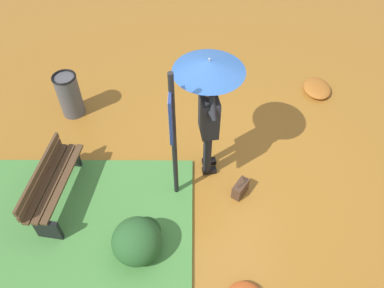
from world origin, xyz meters
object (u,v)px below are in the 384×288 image
object	(u,v)px
person_with_umbrella	(209,91)
handbag	(240,188)
park_bench	(53,184)
info_sign_post	(172,127)
trash_bin	(69,95)

from	to	relation	value
person_with_umbrella	handbag	world-z (taller)	person_with_umbrella
person_with_umbrella	park_bench	world-z (taller)	person_with_umbrella
info_sign_post	trash_bin	distance (m)	2.80
person_with_umbrella	handbag	distance (m)	1.62
park_bench	person_with_umbrella	bearing A→B (deg)	-72.46
info_sign_post	handbag	distance (m)	1.64
person_with_umbrella	trash_bin	distance (m)	2.90
trash_bin	info_sign_post	bearing A→B (deg)	-132.44
handbag	park_bench	size ratio (longest dim) A/B	0.26
person_with_umbrella	info_sign_post	xyz separation A→B (m)	(-0.56, 0.47, -0.11)
handbag	park_bench	bearing A→B (deg)	92.71
info_sign_post	trash_bin	xyz separation A→B (m)	(1.76, 1.92, -1.03)
handbag	trash_bin	bearing A→B (deg)	58.63
park_bench	info_sign_post	bearing A→B (deg)	-85.51
info_sign_post	handbag	world-z (taller)	info_sign_post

